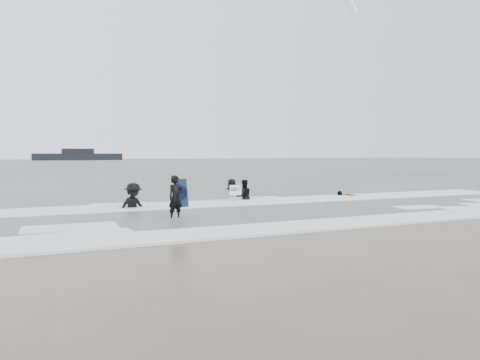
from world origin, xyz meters
name	(u,v)px	position (x,y,z in m)	size (l,w,h in m)	color
ground	(304,224)	(0.00, 0.00, 0.00)	(320.00, 320.00, 0.00)	brown
sea	(80,164)	(0.00, 80.00, 0.06)	(320.00, 320.00, 0.00)	#47544C
surfer_centre	(176,220)	(-3.44, 2.42, 0.00)	(0.54, 0.36, 1.49)	black
surfer_wading	(244,202)	(0.91, 6.65, 0.00)	(0.76, 0.59, 1.56)	black
surfer_breaker	(133,210)	(-4.20, 5.76, 0.00)	(1.22, 0.70, 1.90)	black
surfer_right_near	(340,198)	(6.04, 6.55, 0.00)	(0.88, 0.37, 1.50)	black
surfer_right_far	(232,190)	(2.94, 12.92, 0.00)	(0.90, 0.58, 1.84)	black
surf_foam	(254,209)	(0.00, 3.70, 0.04)	(30.03, 9.06, 0.09)	white
bodyboards	(266,193)	(1.36, 5.31, 0.50)	(10.25, 4.68, 1.25)	#0E1D45
vessel_horizon	(78,156)	(4.17, 137.19, 1.31)	(25.80, 4.61, 3.50)	black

